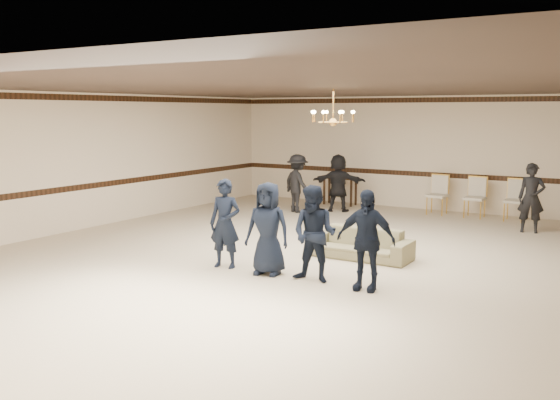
{
  "coord_description": "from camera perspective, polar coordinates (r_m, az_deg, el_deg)",
  "views": [
    {
      "loc": [
        5.49,
        -10.0,
        2.76
      ],
      "look_at": [
        -0.31,
        -0.5,
        1.16
      ],
      "focal_mm": 39.58,
      "sensor_mm": 36.0,
      "label": 1
    }
  ],
  "objects": [
    {
      "name": "adult_left",
      "position": [
        16.96,
        1.63,
        1.54
      ],
      "size": [
        1.19,
        0.98,
        1.6
      ],
      "primitive_type": "imported",
      "rotation": [
        0.0,
        0.0,
        2.7
      ],
      "color": "black",
      "rests_on": "floor"
    },
    {
      "name": "boy_b",
      "position": [
        10.48,
        -1.14,
        -2.65
      ],
      "size": [
        0.85,
        0.64,
        1.59
      ],
      "primitive_type": "imported",
      "rotation": [
        0.0,
        0.0,
        0.18
      ],
      "color": "black",
      "rests_on": "floor"
    },
    {
      "name": "crown_molding",
      "position": [
        17.86,
        13.67,
        8.98
      ],
      "size": [
        12.0,
        0.02,
        0.14
      ],
      "primitive_type": "cube",
      "color": "#331B0F",
      "rests_on": "wall_back"
    },
    {
      "name": "adult_mid",
      "position": [
        17.16,
        5.4,
        1.59
      ],
      "size": [
        1.56,
        0.87,
        1.6
      ],
      "primitive_type": "imported",
      "rotation": [
        0.0,
        0.0,
        3.43
      ],
      "color": "black",
      "rests_on": "floor"
    },
    {
      "name": "banquet_chair_right",
      "position": [
        16.69,
        20.89,
        -0.06
      ],
      "size": [
        0.51,
        0.51,
        1.05
      ],
      "primitive_type": null,
      "rotation": [
        0.0,
        0.0,
        0.0
      ],
      "color": "beige",
      "rests_on": "floor"
    },
    {
      "name": "banquet_chair_left",
      "position": [
        17.16,
        14.32,
        0.44
      ],
      "size": [
        0.55,
        0.55,
        1.05
      ],
      "primitive_type": null,
      "rotation": [
        0.0,
        0.0,
        -0.09
      ],
      "color": "beige",
      "rests_on": "floor"
    },
    {
      "name": "banquet_chair_mid",
      "position": [
        16.9,
        17.56,
        0.19
      ],
      "size": [
        0.53,
        0.53,
        1.05
      ],
      "primitive_type": null,
      "rotation": [
        0.0,
        0.0,
        -0.04
      ],
      "color": "beige",
      "rests_on": "floor"
    },
    {
      "name": "boy_c",
      "position": [
        10.03,
        3.21,
        -3.15
      ],
      "size": [
        0.8,
        0.64,
        1.59
      ],
      "primitive_type": "imported",
      "rotation": [
        0.0,
        0.0,
        0.06
      ],
      "color": "black",
      "rests_on": "floor"
    },
    {
      "name": "console_table",
      "position": [
        18.44,
        5.56,
        0.85
      ],
      "size": [
        1.01,
        0.46,
        0.83
      ],
      "primitive_type": "cube",
      "rotation": [
        0.0,
        0.0,
        -0.04
      ],
      "color": "#351F11",
      "rests_on": "floor"
    },
    {
      "name": "boy_d",
      "position": [
        9.65,
        7.93,
        -3.67
      ],
      "size": [
        0.97,
        0.49,
        1.59
      ],
      "primitive_type": "imported",
      "rotation": [
        0.0,
        0.0,
        0.11
      ],
      "color": "black",
      "rests_on": "floor"
    },
    {
      "name": "room",
      "position": [
        11.47,
        2.63,
        2.36
      ],
      "size": [
        12.01,
        14.01,
        3.21
      ],
      "color": "#C0B293",
      "rests_on": "ground"
    },
    {
      "name": "chandelier",
      "position": [
        12.3,
        4.94,
        8.68
      ],
      "size": [
        0.94,
        0.94,
        0.89
      ],
      "primitive_type": null,
      "color": "gold",
      "rests_on": "ceiling"
    },
    {
      "name": "chair_rail",
      "position": [
        17.94,
        13.44,
        2.33
      ],
      "size": [
        12.0,
        0.02,
        0.14
      ],
      "primitive_type": "cube",
      "color": "#331B0F",
      "rests_on": "wall_back"
    },
    {
      "name": "settee",
      "position": [
        11.8,
        7.43,
        -4.01
      ],
      "size": [
        1.93,
        0.76,
        0.56
      ],
      "primitive_type": "imported",
      "rotation": [
        0.0,
        0.0,
        -0.0
      ],
      "color": "#7F7355",
      "rests_on": "floor"
    },
    {
      "name": "adult_right",
      "position": [
        15.23,
        22.21,
        0.18
      ],
      "size": [
        0.64,
        0.48,
        1.6
      ],
      "primitive_type": "imported",
      "rotation": [
        0.0,
        0.0,
        0.18
      ],
      "color": "black",
      "rests_on": "floor"
    },
    {
      "name": "boy_a",
      "position": [
        10.98,
        -5.1,
        -2.18
      ],
      "size": [
        0.64,
        0.48,
        1.59
      ],
      "primitive_type": "imported",
      "rotation": [
        0.0,
        0.0,
        0.19
      ],
      "color": "black",
      "rests_on": "floor"
    }
  ]
}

